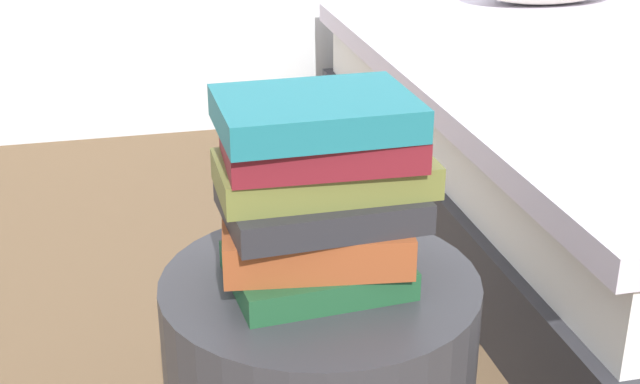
# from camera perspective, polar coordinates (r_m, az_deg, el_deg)

# --- Properties ---
(book_forest) EXTENTS (0.26, 0.21, 0.04)m
(book_forest) POSITION_cam_1_polar(r_m,az_deg,el_deg) (1.29, -0.24, -5.02)
(book_forest) COLOR #1E512D
(book_forest) RESTS_ON side_table
(book_rust) EXTENTS (0.29, 0.23, 0.06)m
(book_rust) POSITION_cam_1_polar(r_m,az_deg,el_deg) (1.28, -0.41, -2.72)
(book_rust) COLOR #994723
(book_rust) RESTS_ON book_forest
(book_charcoal) EXTENTS (0.28, 0.22, 0.04)m
(book_charcoal) POSITION_cam_1_polar(r_m,az_deg,el_deg) (1.26, -0.10, -0.66)
(book_charcoal) COLOR #28282D
(book_charcoal) RESTS_ON book_rust
(book_olive) EXTENTS (0.30, 0.16, 0.05)m
(book_olive) POSITION_cam_1_polar(r_m,az_deg,el_deg) (1.24, 0.24, 1.28)
(book_olive) COLOR olive
(book_olive) RESTS_ON book_charcoal
(book_maroon) EXTENTS (0.27, 0.17, 0.04)m
(book_maroon) POSITION_cam_1_polar(r_m,az_deg,el_deg) (1.22, 0.08, 3.04)
(book_maroon) COLOR maroon
(book_maroon) RESTS_ON book_olive
(book_teal) EXTENTS (0.27, 0.20, 0.05)m
(book_teal) POSITION_cam_1_polar(r_m,az_deg,el_deg) (1.20, -0.26, 5.07)
(book_teal) COLOR #1E727F
(book_teal) RESTS_ON book_maroon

